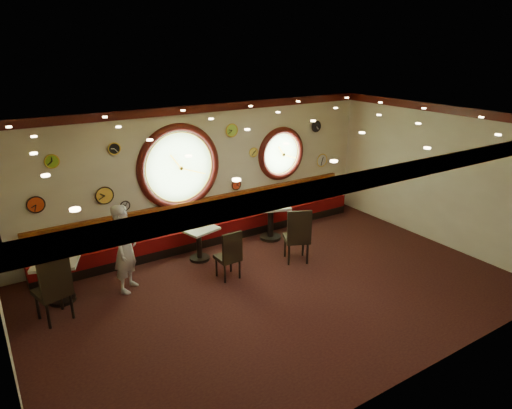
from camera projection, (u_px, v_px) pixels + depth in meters
name	position (u px, v px, depth m)	size (l,w,h in m)	color
floor	(276.00, 290.00, 8.75)	(9.00, 6.00, 0.00)	black
ceiling	(279.00, 124.00, 7.67)	(9.00, 6.00, 0.02)	#B09331
wall_back	(203.00, 174.00, 10.59)	(9.00, 0.02, 3.20)	beige
wall_front	(413.00, 282.00, 5.83)	(9.00, 0.02, 3.20)	beige
wall_right	(437.00, 175.00, 10.49)	(0.02, 6.00, 3.20)	beige
molding_back	(202.00, 108.00, 10.04)	(9.00, 0.10, 0.18)	#3D0E0B
molding_front	(424.00, 167.00, 5.36)	(9.00, 0.10, 0.18)	#3D0E0B
molding_right	(445.00, 109.00, 9.96)	(0.10, 6.00, 0.18)	#3D0E0B
banquette_base	(211.00, 237.00, 10.88)	(8.00, 0.55, 0.20)	black
banquette_seat	(211.00, 227.00, 10.79)	(8.00, 0.55, 0.30)	#5D080A
banquette_back	(206.00, 209.00, 10.83)	(8.00, 0.10, 0.55)	#650D08
porthole_left_glass	(179.00, 167.00, 10.20)	(1.66, 1.66, 0.02)	#92C475
porthole_left_frame	(179.00, 167.00, 10.19)	(1.98, 1.98, 0.18)	#3D0E0B
porthole_left_ring	(180.00, 168.00, 10.16)	(1.61, 1.61, 0.03)	yellow
porthole_right_glass	(281.00, 154.00, 11.63)	(1.10, 1.10, 0.02)	#92C475
porthole_right_frame	(281.00, 154.00, 11.62)	(1.38, 1.38, 0.18)	#3D0E0B
porthole_right_ring	(282.00, 154.00, 11.60)	(1.09, 1.09, 0.03)	yellow
wall_clock_0	(114.00, 149.00, 9.26)	(0.24, 0.24, 0.03)	black
wall_clock_1	(232.00, 130.00, 10.62)	(0.30, 0.30, 0.03)	#A0D241
wall_clock_2	(253.00, 152.00, 11.13)	(0.22, 0.22, 0.03)	#E1C54B
wall_clock_3	(316.00, 126.00, 11.96)	(0.28, 0.28, 0.03)	black
wall_clock_4	(236.00, 185.00, 11.13)	(0.24, 0.24, 0.03)	red
wall_clock_5	(104.00, 195.00, 9.43)	(0.36, 0.36, 0.03)	yellow
wall_clock_6	(36.00, 205.00, 8.75)	(0.32, 0.32, 0.03)	#E44116
wall_clock_7	(52.00, 161.00, 8.68)	(0.26, 0.26, 0.03)	#8AC026
wall_clock_8	(322.00, 160.00, 12.41)	(0.34, 0.34, 0.03)	white
wall_clock_9	(125.00, 206.00, 9.73)	(0.20, 0.20, 0.03)	silver
table_a	(58.00, 275.00, 8.22)	(0.98, 0.98, 0.84)	black
table_b	(199.00, 239.00, 9.83)	(0.84, 0.84, 0.76)	black
table_c	(271.00, 217.00, 10.86)	(1.03, 1.03, 0.88)	black
chair_a	(54.00, 284.00, 7.55)	(0.64, 0.64, 0.77)	black
chair_b	(230.00, 252.00, 8.97)	(0.45, 0.45, 0.64)	black
chair_c	(298.00, 232.00, 9.62)	(0.68, 0.68, 0.76)	black
condiment_a_salt	(49.00, 257.00, 8.09)	(0.04, 0.04, 0.11)	silver
condiment_b_salt	(195.00, 225.00, 9.73)	(0.04, 0.04, 0.10)	silver
condiment_c_salt	(266.00, 203.00, 10.69)	(0.04, 0.04, 0.11)	silver
condiment_a_pepper	(57.00, 257.00, 8.12)	(0.03, 0.03, 0.09)	silver
condiment_b_pepper	(198.00, 225.00, 9.74)	(0.03, 0.03, 0.10)	#B9B9BE
condiment_c_pepper	(271.00, 203.00, 10.70)	(0.04, 0.04, 0.10)	silver
condiment_a_bottle	(64.00, 250.00, 8.28)	(0.05, 0.05, 0.17)	gold
condiment_b_bottle	(201.00, 222.00, 9.78)	(0.05, 0.05, 0.17)	yellow
condiment_c_bottle	(272.00, 199.00, 10.86)	(0.05, 0.05, 0.16)	yellow
waiter	(125.00, 248.00, 8.51)	(0.63, 0.41, 1.72)	silver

